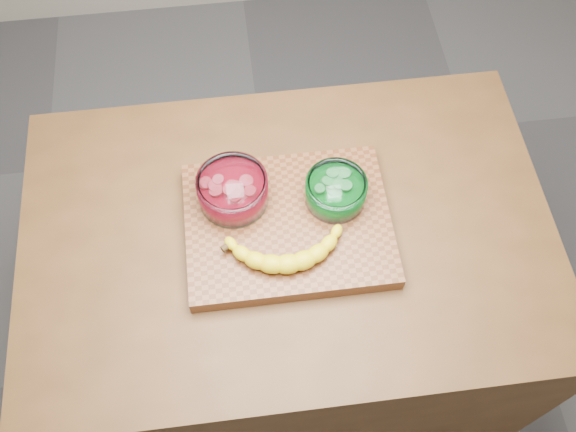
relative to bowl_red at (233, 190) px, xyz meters
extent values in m
plane|color=#525256|center=(0.11, -0.07, -0.98)|extent=(3.50, 3.50, 0.00)
cube|color=#513218|center=(0.11, -0.07, -0.53)|extent=(1.20, 0.80, 0.90)
cube|color=brown|center=(0.11, -0.07, -0.06)|extent=(0.45, 0.35, 0.04)
cylinder|color=white|center=(0.00, 0.00, 0.00)|extent=(0.16, 0.16, 0.07)
cylinder|color=#B00F23|center=(0.00, 0.00, -0.01)|extent=(0.13, 0.13, 0.04)
cylinder|color=#DF4658|center=(0.00, 0.00, 0.02)|extent=(0.13, 0.13, 0.02)
cylinder|color=white|center=(0.22, -0.03, 0.00)|extent=(0.14, 0.14, 0.06)
cylinder|color=#0B7B20|center=(0.22, -0.03, -0.01)|extent=(0.11, 0.11, 0.04)
cylinder|color=#5ABF63|center=(0.22, -0.03, 0.01)|extent=(0.11, 0.11, 0.02)
camera|label=1|loc=(0.03, -0.75, 1.19)|focal=40.00mm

